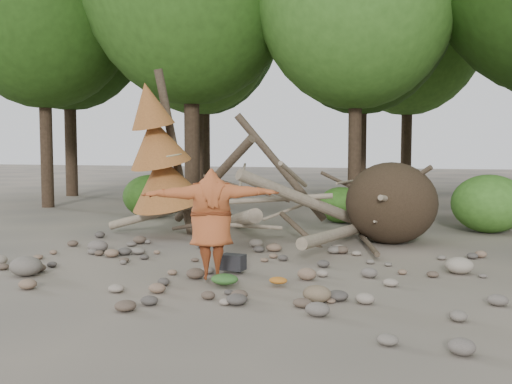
% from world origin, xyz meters
% --- Properties ---
extents(ground, '(120.00, 120.00, 0.00)m').
position_xyz_m(ground, '(0.00, 0.00, 0.00)').
color(ground, '#514C44').
rests_on(ground, ground).
extents(deadfall_pile, '(8.55, 5.24, 3.30)m').
position_xyz_m(deadfall_pile, '(2.02, 4.24, 0.95)').
color(deadfall_pile, '#332619').
rests_on(deadfall_pile, ground).
extents(dead_conifer, '(2.06, 2.16, 4.35)m').
position_xyz_m(dead_conifer, '(-3.12, 3.37, 2.11)').
color(dead_conifer, '#4C3F30').
rests_on(dead_conifer, ground).
extents(bush_left, '(1.80, 1.80, 1.44)m').
position_xyz_m(bush_left, '(-5.50, 7.20, 0.72)').
color(bush_left, '#275015').
rests_on(bush_left, ground).
extents(bush_mid, '(1.40, 1.40, 1.12)m').
position_xyz_m(bush_mid, '(0.80, 7.80, 0.56)').
color(bush_mid, '#34661D').
rests_on(bush_mid, ground).
extents(bush_right, '(2.00, 2.00, 1.60)m').
position_xyz_m(bush_right, '(5.00, 7.00, 0.80)').
color(bush_right, '#407925').
rests_on(bush_right, ground).
extents(frisbee_thrower, '(2.36, 1.58, 2.14)m').
position_xyz_m(frisbee_thrower, '(0.03, -0.83, 1.03)').
color(frisbee_thrower, '#A14B24').
rests_on(frisbee_thrower, ground).
extents(backpack, '(0.45, 0.32, 0.29)m').
position_xyz_m(backpack, '(0.11, 0.03, 0.14)').
color(backpack, black).
rests_on(backpack, ground).
extents(cloth_green, '(0.46, 0.39, 0.17)m').
position_xyz_m(cloth_green, '(0.35, -1.04, 0.09)').
color(cloth_green, '#2E5B24').
rests_on(cloth_green, ground).
extents(cloth_orange, '(0.31, 0.25, 0.11)m').
position_xyz_m(cloth_orange, '(1.19, -0.73, 0.06)').
color(cloth_orange, '#A65E1C').
rests_on(cloth_orange, ground).
extents(boulder_front_left, '(0.60, 0.54, 0.36)m').
position_xyz_m(boulder_front_left, '(-3.37, -1.35, 0.18)').
color(boulder_front_left, '#655D54').
rests_on(boulder_front_left, ground).
extents(boulder_front_right, '(0.43, 0.39, 0.26)m').
position_xyz_m(boulder_front_right, '(2.01, -1.48, 0.13)').
color(boulder_front_right, '#746048').
rests_on(boulder_front_right, ground).
extents(boulder_mid_right, '(0.51, 0.46, 0.31)m').
position_xyz_m(boulder_mid_right, '(4.09, 1.27, 0.15)').
color(boulder_mid_right, gray).
rests_on(boulder_mid_right, ground).
extents(boulder_mid_left, '(0.46, 0.41, 0.28)m').
position_xyz_m(boulder_mid_left, '(-3.49, 1.08, 0.14)').
color(boulder_mid_left, '#645B54').
rests_on(boulder_mid_left, ground).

